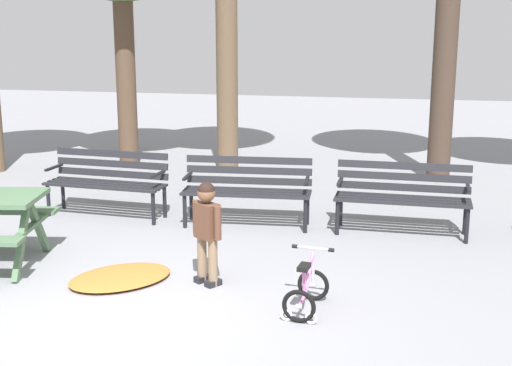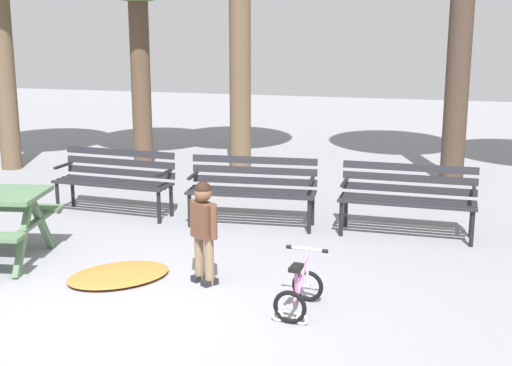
{
  "view_description": "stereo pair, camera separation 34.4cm",
  "coord_description": "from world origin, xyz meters",
  "px_view_note": "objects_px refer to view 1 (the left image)",
  "views": [
    {
      "loc": [
        2.34,
        -5.24,
        2.56
      ],
      "look_at": [
        0.83,
        1.85,
        0.85
      ],
      "focal_mm": 49.34,
      "sensor_mm": 36.0,
      "label": 1
    },
    {
      "loc": [
        2.67,
        -5.16,
        2.56
      ],
      "look_at": [
        0.83,
        1.85,
        0.85
      ],
      "focal_mm": 49.34,
      "sensor_mm": 36.0,
      "label": 2
    }
  ],
  "objects_px": {
    "park_bench_far_left": "(108,178)",
    "park_bench_left": "(247,185)",
    "kids_bicycle": "(306,290)",
    "park_bench_right": "(403,192)",
    "child_standing": "(207,225)"
  },
  "relations": [
    {
      "from": "park_bench_far_left",
      "to": "park_bench_left",
      "type": "height_order",
      "value": "same"
    },
    {
      "from": "park_bench_far_left",
      "to": "park_bench_left",
      "type": "bearing_deg",
      "value": -1.08
    },
    {
      "from": "park_bench_far_left",
      "to": "kids_bicycle",
      "type": "height_order",
      "value": "park_bench_far_left"
    },
    {
      "from": "park_bench_right",
      "to": "kids_bicycle",
      "type": "height_order",
      "value": "park_bench_right"
    },
    {
      "from": "park_bench_right",
      "to": "child_standing",
      "type": "bearing_deg",
      "value": -131.06
    },
    {
      "from": "park_bench_right",
      "to": "kids_bicycle",
      "type": "relative_size",
      "value": 2.73
    },
    {
      "from": "kids_bicycle",
      "to": "child_standing",
      "type": "bearing_deg",
      "value": 156.1
    },
    {
      "from": "park_bench_far_left",
      "to": "park_bench_right",
      "type": "distance_m",
      "value": 3.8
    },
    {
      "from": "park_bench_right",
      "to": "child_standing",
      "type": "relative_size",
      "value": 1.56
    },
    {
      "from": "park_bench_left",
      "to": "child_standing",
      "type": "height_order",
      "value": "child_standing"
    },
    {
      "from": "park_bench_right",
      "to": "park_bench_left",
      "type": "bearing_deg",
      "value": -178.76
    },
    {
      "from": "park_bench_right",
      "to": "kids_bicycle",
      "type": "bearing_deg",
      "value": -107.27
    },
    {
      "from": "park_bench_far_left",
      "to": "kids_bicycle",
      "type": "xyz_separation_m",
      "value": [
        2.99,
        -2.57,
        -0.31
      ]
    },
    {
      "from": "child_standing",
      "to": "kids_bicycle",
      "type": "xyz_separation_m",
      "value": [
        1.04,
        -0.46,
        -0.4
      ]
    },
    {
      "from": "park_bench_far_left",
      "to": "park_bench_right",
      "type": "bearing_deg",
      "value": 0.09
    }
  ]
}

